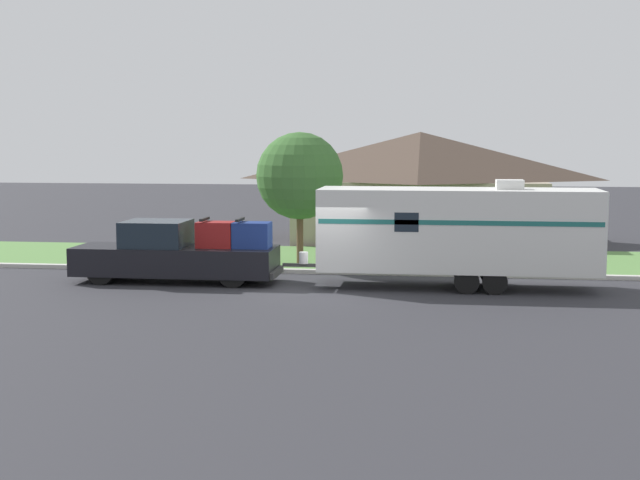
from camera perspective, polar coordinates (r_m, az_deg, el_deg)
The scene contains 8 objects.
ground_plane at distance 26.03m, azimuth 0.20°, elevation -3.44°, with size 120.00×120.00×0.00m, color #2D2D33.
curb_strip at distance 29.69m, azimuth 1.14°, elevation -2.06°, with size 80.00×0.30×0.14m.
lawn_strip at distance 33.29m, azimuth 1.85°, elevation -1.22°, with size 80.00×7.00×0.03m.
house_across_street at distance 39.72m, azimuth 6.41°, elevation 3.58°, with size 11.54×6.60×4.78m.
pickup_truck at distance 28.30m, azimuth -9.09°, elevation -0.87°, with size 6.46×1.96×2.04m.
travel_trailer at distance 27.01m, azimuth 8.83°, elevation 0.65°, with size 9.50×2.25×3.28m.
mailbox at distance 30.24m, azimuth 7.60°, elevation -0.02°, with size 0.48×0.20×1.42m.
tree_in_yard at distance 31.37m, azimuth -1.30°, elevation 4.11°, with size 3.07×3.07×4.73m.
Camera 1 is at (3.32, -25.42, 4.51)m, focal length 50.00 mm.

